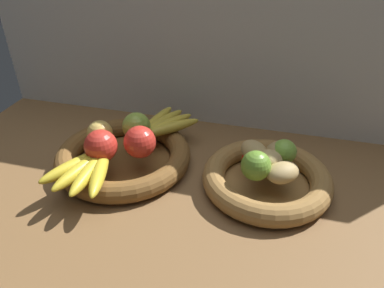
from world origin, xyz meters
The scene contains 17 objects.
ground_plane centered at (0.00, 0.00, -1.50)cm, with size 140.00×90.00×3.00cm, color brown.
back_wall centered at (0.00, 30.00, 27.50)cm, with size 140.00×3.00×55.00cm.
fruit_bowl_left centered at (-19.23, 1.20, 2.44)cm, with size 34.46×34.46×5.24cm.
fruit_bowl_right centered at (17.15, 1.20, 2.45)cm, with size 30.31×30.31×5.24cm.
apple_red_front centered at (-21.59, -4.97, 9.15)cm, with size 7.83×7.83×7.83cm, color red.
apple_green_back centered at (-17.12, 6.08, 8.90)cm, with size 7.32×7.32×7.32cm, color #8CAD3D.
apple_red_right centered at (-13.32, -1.01, 9.16)cm, with size 7.85×7.85×7.85cm, color red.
apple_golden_left centered at (-25.11, 1.33, 8.46)cm, with size 6.45×6.45×6.45cm, color #DBB756.
banana_bunch_front centered at (-22.27, -11.22, 6.82)cm, with size 16.19×18.89×3.17cm.
banana_bunch_back centered at (-12.34, 12.40, 6.64)cm, with size 15.19×19.24×2.80cm.
potato_large centered at (17.15, 1.20, 7.68)cm, with size 6.12×5.93×4.90cm, color tan.
potato_back centered at (19.19, 5.68, 7.73)cm, with size 7.13×5.32×5.00cm, color #A38451.
potato_oblong centered at (13.48, 4.05, 7.66)cm, with size 8.19×5.53×4.84cm, color tan.
potato_small centered at (20.41, -2.06, 7.42)cm, with size 7.85×5.79×4.36cm, color tan.
lime_near centered at (14.52, -2.75, 8.61)cm, with size 6.74×6.74×6.74cm, color olive.
lime_far centered at (20.22, 5.15, 8.18)cm, with size 5.88×5.88×5.88cm, color #7AAD3D.
chili_pepper centered at (16.91, -0.05, 6.35)cm, with size 2.23×2.23×13.27cm, color red.
Camera 1 is at (17.54, -68.81, 55.97)cm, focal length 34.17 mm.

